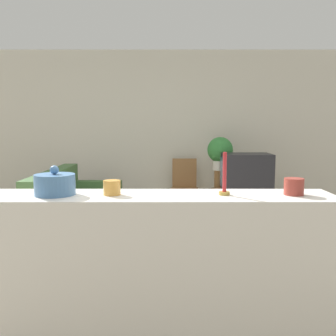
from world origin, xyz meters
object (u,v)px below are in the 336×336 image
object	(u,v)px
television	(247,172)
decorative_bowl	(55,184)
couch	(77,214)
potted_plant	(221,151)
wooden_chair	(185,185)

from	to	relation	value
television	decorative_bowl	xyz separation A→B (m)	(-1.83, -3.02, 0.31)
decorative_bowl	television	bearing A→B (deg)	58.82
couch	decorative_bowl	distance (m)	2.62
potted_plant	decorative_bowl	xyz separation A→B (m)	(-1.51, -3.48, 0.04)
couch	decorative_bowl	bearing A→B (deg)	-78.74
potted_plant	decorative_bowl	size ratio (longest dim) A/B	2.06
television	decorative_bowl	bearing A→B (deg)	-121.18
couch	television	bearing A→B (deg)	13.76
couch	wooden_chair	world-z (taller)	wooden_chair
potted_plant	decorative_bowl	distance (m)	3.79
television	potted_plant	bearing A→B (deg)	124.62
decorative_bowl	wooden_chair	bearing A→B (deg)	75.12
potted_plant	decorative_bowl	world-z (taller)	potted_plant
couch	potted_plant	xyz separation A→B (m)	(2.00, 1.02, 0.74)
television	decorative_bowl	world-z (taller)	decorative_bowl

